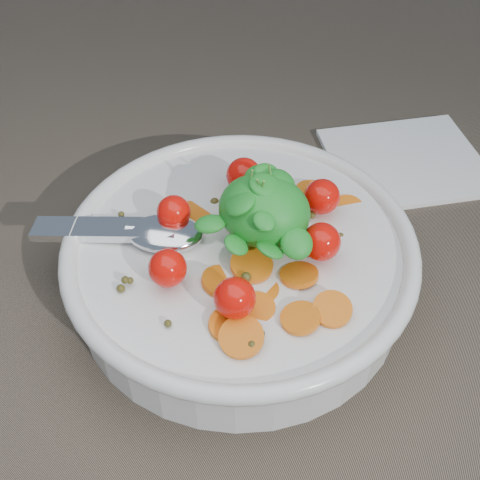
% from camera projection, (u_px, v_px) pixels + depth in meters
% --- Properties ---
extents(ground, '(6.00, 6.00, 0.00)m').
position_uv_depth(ground, '(263.00, 286.00, 0.52)').
color(ground, '#695C4B').
rests_on(ground, ground).
extents(bowl, '(0.31, 0.29, 0.12)m').
position_uv_depth(bowl, '(241.00, 259.00, 0.50)').
color(bowl, white).
rests_on(bowl, ground).
extents(napkin, '(0.21, 0.21, 0.01)m').
position_uv_depth(napkin, '(406.00, 161.00, 0.64)').
color(napkin, white).
rests_on(napkin, ground).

